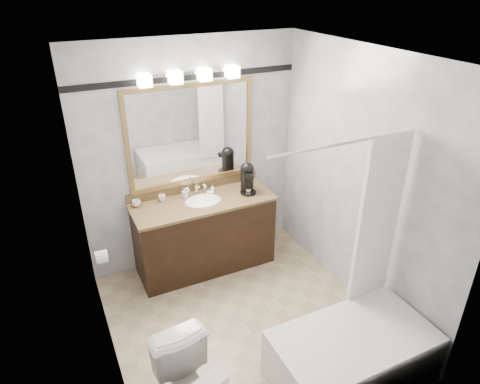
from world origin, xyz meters
name	(u,v)px	position (x,y,z in m)	size (l,w,h in m)	color
room	(245,211)	(0.00, 0.00, 1.25)	(2.42, 2.62, 2.52)	tan
vanity	(204,233)	(0.00, 1.02, 0.44)	(1.53, 0.58, 0.97)	black
mirror	(191,135)	(0.00, 1.28, 1.50)	(1.40, 0.04, 1.10)	#A37F49
vanity_light_bar	(190,75)	(0.00, 1.23, 2.13)	(1.02, 0.14, 0.12)	silver
accent_stripe	(188,77)	(0.00, 1.29, 2.10)	(2.40, 0.01, 0.06)	black
bathtub	(353,348)	(0.55, -0.90, 0.28)	(1.30, 0.75, 1.96)	white
tp_roll	(101,257)	(-1.14, 0.66, 0.70)	(0.12, 0.12, 0.11)	white
coffee_maker	(247,177)	(0.53, 1.01, 1.02)	(0.18, 0.22, 0.34)	black
cup_left	(136,203)	(-0.67, 1.20, 0.89)	(0.09, 0.09, 0.07)	white
cup_right	(162,198)	(-0.40, 1.19, 0.89)	(0.08, 0.08, 0.07)	white
soap_bottle_a	(185,193)	(-0.15, 1.17, 0.90)	(0.05, 0.05, 0.11)	white
soap_bottle_b	(213,188)	(0.18, 1.17, 0.89)	(0.06, 0.06, 0.07)	white
soap_bar	(210,192)	(0.13, 1.13, 0.86)	(0.07, 0.05, 0.02)	beige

